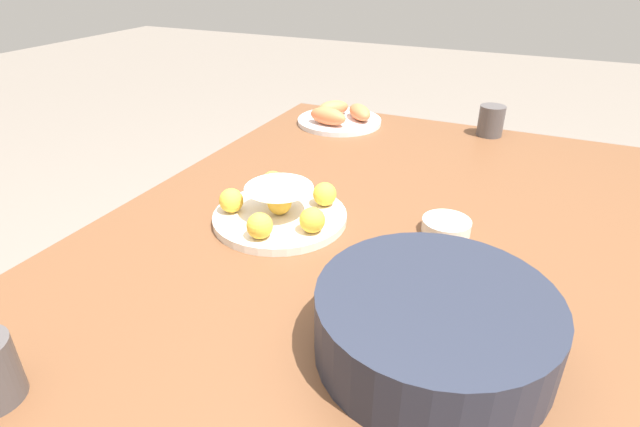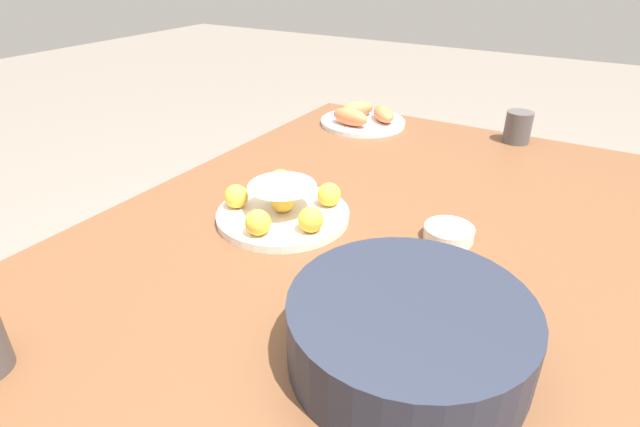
{
  "view_description": "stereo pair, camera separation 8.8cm",
  "coord_description": "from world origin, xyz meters",
  "px_view_note": "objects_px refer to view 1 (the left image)",
  "views": [
    {
      "loc": [
        0.72,
        0.25,
        1.19
      ],
      "look_at": [
        -0.01,
        -0.09,
        0.75
      ],
      "focal_mm": 28.0,
      "sensor_mm": 36.0,
      "label": 1
    },
    {
      "loc": [
        0.68,
        0.32,
        1.19
      ],
      "look_at": [
        -0.01,
        -0.09,
        0.75
      ],
      "focal_mm": 28.0,
      "sensor_mm": 36.0,
      "label": 2
    }
  ],
  "objects_px": {
    "serving_bowl": "(434,322)",
    "cup_far": "(491,121)",
    "seafood_platter": "(340,117)",
    "cake_plate": "(280,209)",
    "dining_table": "(362,280)",
    "sauce_bowl": "(446,226)"
  },
  "relations": [
    {
      "from": "sauce_bowl",
      "to": "seafood_platter",
      "type": "relative_size",
      "value": 0.36
    },
    {
      "from": "seafood_platter",
      "to": "cup_far",
      "type": "distance_m",
      "value": 0.43
    },
    {
      "from": "dining_table",
      "to": "seafood_platter",
      "type": "relative_size",
      "value": 6.13
    },
    {
      "from": "sauce_bowl",
      "to": "seafood_platter",
      "type": "xyz_separation_m",
      "value": [
        -0.51,
        -0.43,
        0.01
      ]
    },
    {
      "from": "dining_table",
      "to": "serving_bowl",
      "type": "bearing_deg",
      "value": 39.22
    },
    {
      "from": "seafood_platter",
      "to": "dining_table",
      "type": "bearing_deg",
      "value": 26.24
    },
    {
      "from": "cake_plate",
      "to": "cup_far",
      "type": "distance_m",
      "value": 0.74
    },
    {
      "from": "serving_bowl",
      "to": "cup_far",
      "type": "xyz_separation_m",
      "value": [
        -0.91,
        -0.05,
        -0.01
      ]
    },
    {
      "from": "serving_bowl",
      "to": "seafood_platter",
      "type": "relative_size",
      "value": 1.23
    },
    {
      "from": "serving_bowl",
      "to": "sauce_bowl",
      "type": "bearing_deg",
      "value": -171.28
    },
    {
      "from": "dining_table",
      "to": "cup_far",
      "type": "bearing_deg",
      "value": 170.35
    },
    {
      "from": "seafood_platter",
      "to": "cake_plate",
      "type": "bearing_deg",
      "value": 11.8
    },
    {
      "from": "dining_table",
      "to": "seafood_platter",
      "type": "height_order",
      "value": "seafood_platter"
    },
    {
      "from": "seafood_platter",
      "to": "cup_far",
      "type": "height_order",
      "value": "cup_far"
    },
    {
      "from": "cup_far",
      "to": "sauce_bowl",
      "type": "bearing_deg",
      "value": 0.52
    },
    {
      "from": "cake_plate",
      "to": "cup_far",
      "type": "relative_size",
      "value": 3.08
    },
    {
      "from": "seafood_platter",
      "to": "cup_far",
      "type": "relative_size",
      "value": 2.97
    },
    {
      "from": "serving_bowl",
      "to": "cup_far",
      "type": "relative_size",
      "value": 3.66
    },
    {
      "from": "cake_plate",
      "to": "serving_bowl",
      "type": "xyz_separation_m",
      "value": [
        0.23,
        0.35,
        0.02
      ]
    },
    {
      "from": "dining_table",
      "to": "sauce_bowl",
      "type": "xyz_separation_m",
      "value": [
        -0.11,
        0.12,
        0.09
      ]
    },
    {
      "from": "cake_plate",
      "to": "seafood_platter",
      "type": "xyz_separation_m",
      "value": [
        -0.6,
        -0.12,
        -0.01
      ]
    },
    {
      "from": "cake_plate",
      "to": "cup_far",
      "type": "height_order",
      "value": "cup_far"
    }
  ]
}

